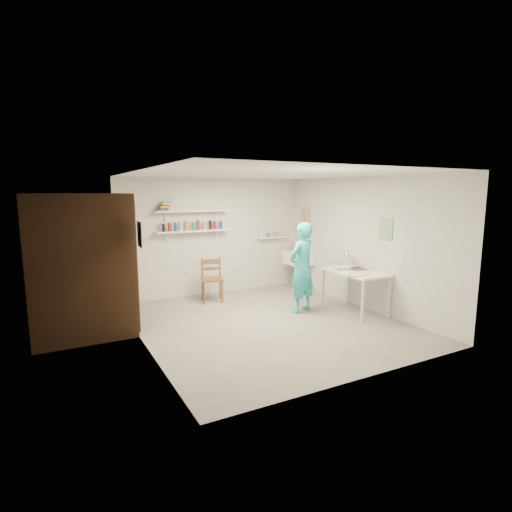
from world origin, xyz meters
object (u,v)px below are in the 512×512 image
man (302,267)px  desk_lamp (347,254)px  wall_clock (298,251)px  belfast_sink (298,257)px  work_table (355,292)px  wooden_chair (212,279)px

man → desk_lamp: (0.99, -0.05, 0.17)m
man → wall_clock: (0.07, 0.21, 0.27)m
belfast_sink → work_table: (-0.11, -1.94, -0.33)m
man → wooden_chair: size_ratio=1.81×
belfast_sink → desk_lamp: desk_lamp is taller
belfast_sink → wall_clock: size_ratio=2.08×
wooden_chair → wall_clock: bearing=-27.6°
man → desk_lamp: size_ratio=11.41×
wall_clock → desk_lamp: size_ratio=2.05×
belfast_sink → work_table: size_ratio=0.53×
wooden_chair → desk_lamp: (2.14, -1.42, 0.53)m
wooden_chair → work_table: size_ratio=0.79×
wooden_chair → work_table: 2.70m
wall_clock → belfast_sink: bearing=38.3°
belfast_sink → wooden_chair: (-2.06, -0.08, -0.26)m
man → work_table: size_ratio=1.43×
belfast_sink → wall_clock: 1.54m
wall_clock → wooden_chair: (-1.22, 1.16, -0.63)m
man → wooden_chair: man is taller
wall_clock → work_table: size_ratio=0.26×
wooden_chair → man: bearing=-34.0°
man → wall_clock: size_ratio=5.56×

